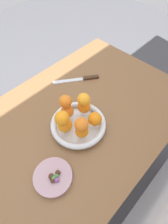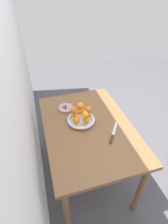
# 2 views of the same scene
# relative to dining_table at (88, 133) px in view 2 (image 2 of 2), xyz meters

# --- Properties ---
(ground_plane) EXTENTS (6.00, 6.00, 0.00)m
(ground_plane) POSITION_rel_dining_table_xyz_m (0.00, 0.00, -0.65)
(ground_plane) COLOR #4C4C51
(wall_back) EXTENTS (4.00, 0.05, 2.50)m
(wall_back) POSITION_rel_dining_table_xyz_m (0.00, 0.50, 0.60)
(wall_back) COLOR white
(wall_back) RESTS_ON ground_plane
(dining_table) EXTENTS (1.10, 0.76, 0.74)m
(dining_table) POSITION_rel_dining_table_xyz_m (0.00, 0.00, 0.00)
(dining_table) COLOR brown
(dining_table) RESTS_ON ground_plane
(fruit_bowl) EXTENTS (0.25, 0.25, 0.04)m
(fruit_bowl) POSITION_rel_dining_table_xyz_m (0.06, 0.04, 0.11)
(fruit_bowl) COLOR silver
(fruit_bowl) RESTS_ON dining_table
(candy_dish) EXTENTS (0.15, 0.15, 0.02)m
(candy_dish) POSITION_rel_dining_table_xyz_m (0.29, 0.14, 0.10)
(candy_dish) COLOR #B28C99
(candy_dish) RESTS_ON dining_table
(orange_0) EXTENTS (0.06, 0.06, 0.06)m
(orange_0) POSITION_rel_dining_table_xyz_m (0.00, 0.02, 0.16)
(orange_0) COLOR orange
(orange_0) RESTS_ON fruit_bowl
(orange_1) EXTENTS (0.06, 0.06, 0.06)m
(orange_1) POSITION_rel_dining_table_xyz_m (0.07, -0.02, 0.16)
(orange_1) COLOR orange
(orange_1) RESTS_ON fruit_bowl
(orange_2) EXTENTS (0.06, 0.06, 0.06)m
(orange_2) POSITION_rel_dining_table_xyz_m (0.13, 0.03, 0.16)
(orange_2) COLOR orange
(orange_2) RESTS_ON fruit_bowl
(orange_3) EXTENTS (0.06, 0.06, 0.06)m
(orange_3) POSITION_rel_dining_table_xyz_m (0.10, 0.10, 0.16)
(orange_3) COLOR orange
(orange_3) RESTS_ON fruit_bowl
(orange_4) EXTENTS (0.06, 0.06, 0.06)m
(orange_4) POSITION_rel_dining_table_xyz_m (0.02, 0.10, 0.16)
(orange_4) COLOR orange
(orange_4) RESTS_ON fruit_bowl
(orange_5) EXTENTS (0.06, 0.06, 0.06)m
(orange_5) POSITION_rel_dining_table_xyz_m (0.13, 0.03, 0.22)
(orange_5) COLOR orange
(orange_5) RESTS_ON orange_2
(orange_6) EXTENTS (0.06, 0.06, 0.06)m
(orange_6) POSITION_rel_dining_table_xyz_m (0.07, -0.03, 0.21)
(orange_6) COLOR orange
(orange_6) RESTS_ON orange_1
(orange_7) EXTENTS (0.06, 0.06, 0.06)m
(orange_7) POSITION_rel_dining_table_xyz_m (0.01, 0.02, 0.22)
(orange_7) COLOR orange
(orange_7) RESTS_ON orange_0
(orange_8) EXTENTS (0.06, 0.06, 0.06)m
(orange_8) POSITION_rel_dining_table_xyz_m (0.10, 0.10, 0.21)
(orange_8) COLOR orange
(orange_8) RESTS_ON orange_3
(candy_ball_0) EXTENTS (0.02, 0.02, 0.02)m
(candy_ball_0) POSITION_rel_dining_table_xyz_m (0.30, 0.14, 0.12)
(candy_ball_0) COLOR #472819
(candy_ball_0) RESTS_ON candy_dish
(candy_ball_1) EXTENTS (0.02, 0.02, 0.02)m
(candy_ball_1) POSITION_rel_dining_table_xyz_m (0.30, 0.15, 0.12)
(candy_ball_1) COLOR #472819
(candy_ball_1) RESTS_ON candy_dish
(candy_ball_2) EXTENTS (0.02, 0.02, 0.02)m
(candy_ball_2) POSITION_rel_dining_table_xyz_m (0.30, 0.13, 0.12)
(candy_ball_2) COLOR gold
(candy_ball_2) RESTS_ON candy_dish
(candy_ball_3) EXTENTS (0.02, 0.02, 0.02)m
(candy_ball_3) POSITION_rel_dining_table_xyz_m (0.29, 0.16, 0.12)
(candy_ball_3) COLOR #8C4C99
(candy_ball_3) RESTS_ON candy_dish
(candy_ball_4) EXTENTS (0.02, 0.02, 0.02)m
(candy_ball_4) POSITION_rel_dining_table_xyz_m (0.28, 0.15, 0.12)
(candy_ball_4) COLOR #4C9947
(candy_ball_4) RESTS_ON candy_dish
(candy_ball_5) EXTENTS (0.02, 0.02, 0.02)m
(candy_ball_5) POSITION_rel_dining_table_xyz_m (0.29, 0.14, 0.12)
(candy_ball_5) COLOR #4C9947
(candy_ball_5) RESTS_ON candy_dish
(candy_ball_6) EXTENTS (0.02, 0.02, 0.02)m
(candy_ball_6) POSITION_rel_dining_table_xyz_m (0.29, 0.15, 0.12)
(candy_ball_6) COLOR #4C9947
(candy_ball_6) RESTS_ON candy_dish
(candy_ball_7) EXTENTS (0.02, 0.02, 0.02)m
(candy_ball_7) POSITION_rel_dining_table_xyz_m (0.27, 0.14, 0.12)
(candy_ball_7) COLOR #472819
(candy_ball_7) RESTS_ON candy_dish
(knife) EXTENTS (0.22, 0.17, 0.01)m
(knife) POSITION_rel_dining_table_xyz_m (-0.16, -0.17, 0.09)
(knife) COLOR #3F2819
(knife) RESTS_ON dining_table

